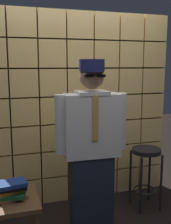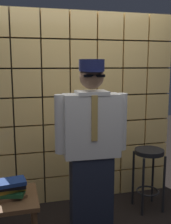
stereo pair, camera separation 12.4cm
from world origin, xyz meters
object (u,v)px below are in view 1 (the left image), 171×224
at_px(standing_person, 92,148).
at_px(bar_stool, 146,164).
at_px(side_table, 9,206).

relative_size(standing_person, bar_stool, 2.39).
distance_m(standing_person, side_table, 0.91).
relative_size(bar_stool, side_table, 1.40).
bearing_deg(bar_stool, side_table, -167.19).
xyz_separation_m(bar_stool, side_table, (-1.59, -0.36, -0.09)).
bearing_deg(bar_stool, standing_person, -156.71).
bearing_deg(side_table, bar_stool, 12.81).
distance_m(bar_stool, side_table, 1.63).
xyz_separation_m(standing_person, bar_stool, (0.80, 0.34, -0.37)).
distance_m(standing_person, bar_stool, 0.95).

